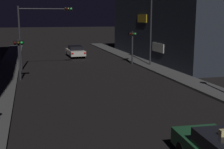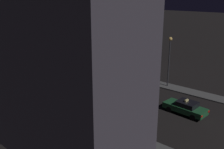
# 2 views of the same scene
# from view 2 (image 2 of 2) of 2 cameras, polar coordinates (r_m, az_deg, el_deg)

# --- Properties ---
(sidewalk_left) EXTENTS (2.05, 56.51, 0.16)m
(sidewalk_left) POSITION_cam_2_polar(r_m,az_deg,el_deg) (35.00, -19.35, -3.63)
(sidewalk_left) COLOR #4C4C4C
(sidewalk_left) RESTS_ON ground_plane
(sidewalk_right) EXTENTS (2.05, 56.51, 0.16)m
(sidewalk_right) POSITION_cam_2_polar(r_m,az_deg,el_deg) (43.15, -3.42, 1.30)
(sidewalk_right) COLOR #4C4C4C
(sidewalk_right) RESTS_ON ground_plane
(building_facade_left) EXTENTS (6.61, 29.13, 18.60)m
(building_facade_left) POSITION_cam_2_polar(r_m,az_deg,el_deg) (25.87, -22.92, 9.92)
(building_facade_left) COLOR #3D3842
(building_facade_left) RESTS_ON ground_plane
(building_facade_right) EXTENTS (8.07, 23.47, 10.41)m
(building_facade_right) POSITION_cam_2_polar(r_m,az_deg,el_deg) (50.63, -5.63, 9.61)
(building_facade_right) COLOR #282D38
(building_facade_right) RESTS_ON ground_plane
(taxi) EXTENTS (2.12, 4.57, 1.62)m
(taxi) POSITION_cam_2_polar(r_m,az_deg,el_deg) (28.24, 15.84, -6.96)
(taxi) COLOR #1E512D
(taxi) RESTS_ON ground_plane
(far_car) EXTENTS (1.97, 4.51, 1.42)m
(far_car) POSITION_cam_2_polar(r_m,az_deg,el_deg) (48.07, -18.76, 2.89)
(far_car) COLOR silver
(far_car) RESTS_ON ground_plane
(traffic_light_overhead) EXTENTS (5.04, 0.42, 5.97)m
(traffic_light_overhead) POSITION_cam_2_polar(r_m,az_deg,el_deg) (38.08, -18.54, 4.77)
(traffic_light_overhead) COLOR #2D2D33
(traffic_light_overhead) RESTS_ON ground_plane
(traffic_light_left_kerb) EXTENTS (0.80, 0.42, 3.26)m
(traffic_light_left_kerb) POSITION_cam_2_polar(r_m,az_deg,el_deg) (33.76, -16.69, -0.02)
(traffic_light_left_kerb) COLOR #2D2D33
(traffic_light_left_kerb) RESTS_ON ground_plane
(traffic_light_right_kerb) EXTENTS (0.80, 0.42, 3.48)m
(traffic_light_right_kerb) POSITION_cam_2_polar(r_m,az_deg,el_deg) (44.59, -8.46, 4.90)
(traffic_light_right_kerb) COLOR #2D2D33
(traffic_light_right_kerb) RESTS_ON ground_plane
(sign_pole_left) EXTENTS (0.55, 0.10, 3.90)m
(sign_pole_left) POSITION_cam_2_polar(r_m,az_deg,el_deg) (23.57, -1.75, -6.59)
(sign_pole_left) COLOR #2D2D33
(sign_pole_left) RESTS_ON sidewalk_left
(street_lamp_near_block) EXTENTS (0.48, 0.48, 6.59)m
(street_lamp_near_block) POSITION_cam_2_polar(r_m,az_deg,el_deg) (34.46, 12.52, 4.50)
(street_lamp_near_block) COLOR #2D2D33
(street_lamp_near_block) RESTS_ON sidewalk_right
(street_lamp_far_block) EXTENTS (0.49, 0.49, 8.82)m
(street_lamp_far_block) POSITION_cam_2_polar(r_m,az_deg,el_deg) (43.56, -5.78, 9.25)
(street_lamp_far_block) COLOR #2D2D33
(street_lamp_far_block) RESTS_ON sidewalk_right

